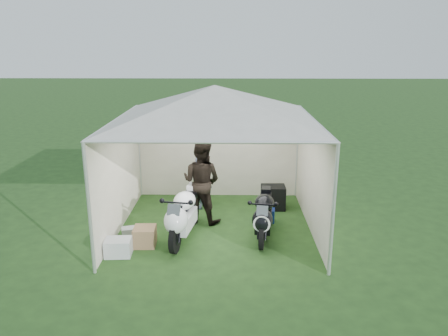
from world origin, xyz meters
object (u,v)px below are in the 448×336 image
Objects in this scene: equipment_box at (273,197)px; crate_0 at (118,247)px; paddock_stand at (266,215)px; crate_1 at (145,236)px; crate_2 at (128,232)px; canopy_tent at (215,106)px; motorcycle_black at (264,215)px; person_blue_jacket at (202,171)px; person_dark_jacket at (201,182)px; motorcycle_white at (183,214)px.

crate_0 is (-3.07, -2.42, -0.12)m from equipment_box.
paddock_stand is 0.84m from equipment_box.
crate_1 is 1.58× the size of crate_2.
canopy_tent is 3.29m from crate_0.
crate_0 is at bearing -155.66° from motorcycle_black.
paddock_stand is at bearing -106.18° from equipment_box.
crate_1 is at bearing -3.81° from person_blue_jacket.
crate_0 is (-1.75, -1.39, -2.42)m from canopy_tent.
person_dark_jacket is at bearing 154.75° from motorcycle_black.
canopy_tent is at bearing 56.70° from motorcycle_white.
motorcycle_white is 3.52× the size of equipment_box.
equipment_box is at bearing 85.66° from motorcycle_black.
crate_1 is (-0.72, -0.29, -0.35)m from motorcycle_white.
crate_0 is at bearing -141.74° from equipment_box.
motorcycle_white is 0.85m from crate_1.
motorcycle_black is 2.88m from crate_0.
canopy_tent is 13.58× the size of crate_1.
motorcycle_white is 5.00× the size of paddock_stand.
canopy_tent is 10.15× the size of equipment_box.
motorcycle_black is 1.65m from equipment_box.
person_dark_jacket is 3.82× the size of crate_0.
motorcycle_black is 4.28× the size of crate_1.
motorcycle_white is at bearing -4.93° from crate_2.
canopy_tent is 2.90m from crate_1.
crate_0 is (-2.84, -1.63, 0.01)m from paddock_stand.
person_dark_jacket reaches higher than equipment_box.
crate_0 reaches higher than crate_2.
person_dark_jacket is at bearing 50.49° from crate_1.
paddock_stand is (0.11, 0.81, -0.34)m from motorcycle_black.
crate_2 is (-1.13, 0.10, -0.44)m from motorcycle_white.
motorcycle_black reaches higher than equipment_box.
motorcycle_white reaches higher than paddock_stand.
motorcycle_black reaches higher than crate_0.
paddock_stand is 3.28m from crate_0.
canopy_tent is 3.11× the size of person_dark_jacket.
person_blue_jacket is 3.74× the size of crate_0.
person_blue_jacket is at bearing 148.99° from paddock_stand.
crate_1 reaches higher than crate_2.
paddock_stand is 0.70× the size of equipment_box.
canopy_tent is 2.89× the size of motorcycle_white.
canopy_tent is 2.67m from paddock_stand.
motorcycle_white is 1.10× the size of person_blue_jacket.
person_dark_jacket is 1.02× the size of person_blue_jacket.
person_dark_jacket reaches higher than motorcycle_black.
equipment_box is at bearing 27.83° from crate_2.
crate_2 is (-3.07, -1.62, -0.18)m from equipment_box.
person_dark_jacket is (0.31, 0.96, 0.37)m from motorcycle_white.
person_blue_jacket is 3.19× the size of equipment_box.
person_blue_jacket is (-1.46, 0.88, 0.74)m from paddock_stand.
motorcycle_white is at bearing -151.59° from paddock_stand.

